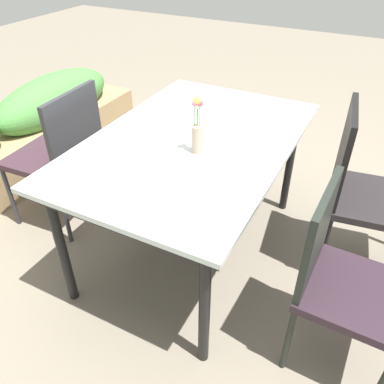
# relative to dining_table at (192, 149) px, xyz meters

# --- Properties ---
(ground_plane) EXTENTS (12.00, 12.00, 0.00)m
(ground_plane) POSITION_rel_dining_table_xyz_m (0.02, -0.03, -0.71)
(ground_plane) COLOR #756B5B
(dining_table) EXTENTS (1.53, 1.00, 0.77)m
(dining_table) POSITION_rel_dining_table_xyz_m (0.00, 0.00, 0.00)
(dining_table) COLOR silver
(dining_table) RESTS_ON ground
(chair_near_right) EXTENTS (0.53, 0.53, 0.97)m
(chair_near_right) POSITION_rel_dining_table_xyz_m (0.33, -0.87, -0.17)
(chair_near_right) COLOR black
(chair_near_right) RESTS_ON ground
(chair_far_side) EXTENTS (0.51, 0.51, 0.93)m
(chair_far_side) POSITION_rel_dining_table_xyz_m (-0.11, 0.87, -0.18)
(chair_far_side) COLOR #38242E
(chair_far_side) RESTS_ON ground
(chair_near_left) EXTENTS (0.45, 0.45, 0.90)m
(chair_near_left) POSITION_rel_dining_table_xyz_m (-0.34, -0.88, -0.21)
(chair_near_left) COLOR #2A1D25
(chair_near_left) RESTS_ON ground
(flower_vase) EXTENTS (0.06, 0.05, 0.30)m
(flower_vase) POSITION_rel_dining_table_xyz_m (-0.11, -0.08, 0.19)
(flower_vase) COLOR tan
(flower_vase) RESTS_ON dining_table
(planter_box) EXTENTS (2.68, 0.52, 0.67)m
(planter_box) POSITION_rel_dining_table_xyz_m (0.02, 1.62, -0.40)
(planter_box) COLOR #9E7F56
(planter_box) RESTS_ON ground
(potted_plant) EXTENTS (0.26, 0.26, 0.43)m
(potted_plant) POSITION_rel_dining_table_xyz_m (1.49, 0.15, -0.49)
(potted_plant) COLOR gray
(potted_plant) RESTS_ON ground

